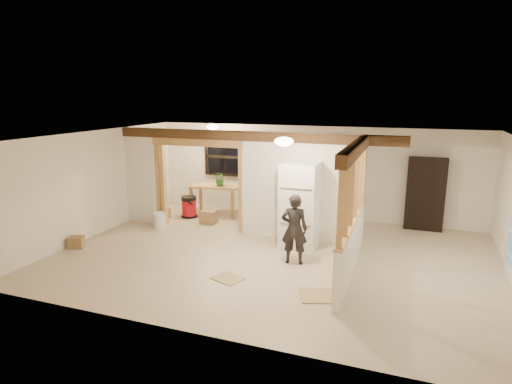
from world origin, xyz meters
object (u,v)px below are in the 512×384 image
at_px(work_table, 216,200).
at_px(shop_vac, 189,207).
at_px(woman, 294,229).
at_px(bookshelf, 425,194).
at_px(refrigerator, 300,205).

height_order(work_table, shop_vac, work_table).
xyz_separation_m(woman, bookshelf, (2.48, 3.25, 0.20)).
distance_m(shop_vac, bookshelf, 6.19).
height_order(woman, work_table, woman).
bearing_deg(refrigerator, shop_vac, 160.30).
xyz_separation_m(shop_vac, bookshelf, (6.07, 1.03, 0.62)).
bearing_deg(shop_vac, bookshelf, 9.65).
bearing_deg(refrigerator, woman, -81.83).
distance_m(woman, bookshelf, 4.10).
xyz_separation_m(work_table, bookshelf, (5.47, 0.57, 0.48)).
distance_m(refrigerator, shop_vac, 3.72).
bearing_deg(shop_vac, refrigerator, -19.70).
bearing_deg(woman, shop_vac, -40.57).
relative_size(refrigerator, woman, 1.33).
height_order(refrigerator, work_table, refrigerator).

